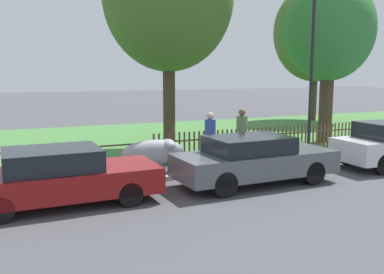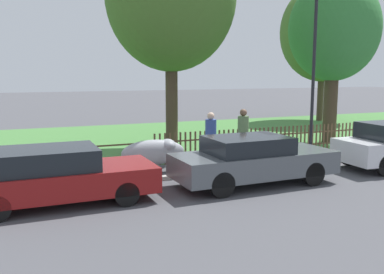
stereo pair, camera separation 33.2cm
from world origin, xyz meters
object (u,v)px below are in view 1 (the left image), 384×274
at_px(pedestrian_by_lamp, 242,132).
at_px(pedestrian_near_fence, 210,136).
at_px(street_lamp, 314,47).
at_px(tree_mid_park, 316,33).
at_px(parked_car_black_saloon, 254,159).
at_px(tree_behind_motorcycle, 329,31).
at_px(parked_car_silver_hatchback, 60,176).
at_px(covered_motorcycle, 155,152).

bearing_deg(pedestrian_by_lamp, pedestrian_near_fence, -104.04).
height_order(pedestrian_near_fence, street_lamp, street_lamp).
bearing_deg(pedestrian_by_lamp, tree_mid_park, 108.79).
bearing_deg(parked_car_black_saloon, tree_behind_motorcycle, 34.81).
distance_m(parked_car_black_saloon, pedestrian_near_fence, 2.51).
relative_size(parked_car_silver_hatchback, street_lamp, 0.70).
relative_size(pedestrian_near_fence, pedestrian_by_lamp, 0.97).
relative_size(tree_behind_motorcycle, tree_mid_park, 0.83).
bearing_deg(tree_mid_park, pedestrian_by_lamp, -139.09).
height_order(parked_car_black_saloon, covered_motorcycle, parked_car_black_saloon).
xyz_separation_m(tree_behind_motorcycle, street_lamp, (-3.42, -3.19, -0.93)).
bearing_deg(tree_mid_park, parked_car_silver_hatchback, -145.37).
xyz_separation_m(covered_motorcycle, tree_behind_motorcycle, (8.88, 2.62, 4.20)).
bearing_deg(parked_car_black_saloon, covered_motorcycle, 129.75).
xyz_separation_m(tree_behind_motorcycle, pedestrian_by_lamp, (-5.63, -2.31, -3.80)).
relative_size(tree_behind_motorcycle, pedestrian_by_lamp, 3.85).
xyz_separation_m(covered_motorcycle, street_lamp, (5.46, -0.57, 3.27)).
relative_size(parked_car_black_saloon, covered_motorcycle, 2.16).
bearing_deg(tree_mid_park, covered_motorcycle, -145.41).
bearing_deg(parked_car_silver_hatchback, pedestrian_by_lamp, 20.72).
xyz_separation_m(parked_car_black_saloon, street_lamp, (3.41, 1.79, 3.21)).
height_order(covered_motorcycle, street_lamp, street_lamp).
bearing_deg(pedestrian_near_fence, tree_behind_motorcycle, 40.46).
bearing_deg(street_lamp, tree_behind_motorcycle, 43.07).
bearing_deg(parked_car_black_saloon, pedestrian_by_lamp, 64.66).
bearing_deg(tree_behind_motorcycle, covered_motorcycle, -163.54).
bearing_deg(parked_car_black_saloon, street_lamp, 26.37).
height_order(parked_car_black_saloon, tree_behind_motorcycle, tree_behind_motorcycle).
height_order(parked_car_black_saloon, tree_mid_park, tree_mid_park).
distance_m(parked_car_black_saloon, tree_mid_park, 17.76).
bearing_deg(pedestrian_near_fence, parked_car_black_saloon, -66.82).
bearing_deg(pedestrian_by_lamp, parked_car_black_saloon, -46.13).
height_order(covered_motorcycle, pedestrian_by_lamp, pedestrian_by_lamp).
bearing_deg(street_lamp, pedestrian_by_lamp, 158.25).
bearing_deg(pedestrian_by_lamp, tree_behind_motorcycle, 90.17).
bearing_deg(parked_car_black_saloon, pedestrian_near_fence, 91.18).
bearing_deg(parked_car_silver_hatchback, parked_car_black_saloon, -3.08).
distance_m(covered_motorcycle, pedestrian_by_lamp, 3.28).
height_order(pedestrian_near_fence, pedestrian_by_lamp, pedestrian_by_lamp).
bearing_deg(parked_car_silver_hatchback, tree_mid_park, 34.20).
height_order(parked_car_black_saloon, pedestrian_by_lamp, pedestrian_by_lamp).
bearing_deg(parked_car_black_saloon, tree_mid_park, 43.74).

